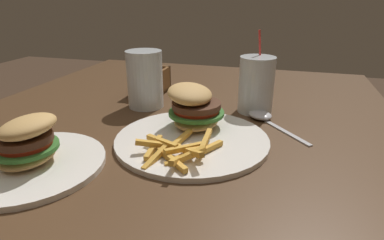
{
  "coord_description": "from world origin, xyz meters",
  "views": [
    {
      "loc": [
        -0.5,
        -0.23,
        1.02
      ],
      "look_at": [
        0.05,
        -0.07,
        0.79
      ],
      "focal_mm": 30.0,
      "sensor_mm": 36.0,
      "label": 1
    }
  ],
  "objects_px": {
    "beer_glass": "(145,81)",
    "juice_glass": "(256,87)",
    "condiment_caddy": "(150,80)",
    "meal_plate_far": "(28,152)",
    "meal_plate_near": "(193,123)",
    "spoon": "(262,116)"
  },
  "relations": [
    {
      "from": "beer_glass",
      "to": "juice_glass",
      "type": "height_order",
      "value": "juice_glass"
    },
    {
      "from": "juice_glass",
      "to": "condiment_caddy",
      "type": "relative_size",
      "value": 1.66
    },
    {
      "from": "meal_plate_far",
      "to": "condiment_caddy",
      "type": "bearing_deg",
      "value": -2.86
    },
    {
      "from": "meal_plate_near",
      "to": "meal_plate_far",
      "type": "distance_m",
      "value": 0.3
    },
    {
      "from": "meal_plate_near",
      "to": "juice_glass",
      "type": "xyz_separation_m",
      "value": [
        0.19,
        -0.11,
        0.03
      ]
    },
    {
      "from": "spoon",
      "to": "juice_glass",
      "type": "bearing_deg",
      "value": -17.1
    },
    {
      "from": "meal_plate_near",
      "to": "beer_glass",
      "type": "bearing_deg",
      "value": 48.62
    },
    {
      "from": "juice_glass",
      "to": "spoon",
      "type": "bearing_deg",
      "value": -156.37
    },
    {
      "from": "juice_glass",
      "to": "condiment_caddy",
      "type": "xyz_separation_m",
      "value": [
        0.07,
        0.31,
        -0.02
      ]
    },
    {
      "from": "meal_plate_near",
      "to": "spoon",
      "type": "bearing_deg",
      "value": -42.73
    },
    {
      "from": "juice_glass",
      "to": "meal_plate_far",
      "type": "bearing_deg",
      "value": 139.2
    },
    {
      "from": "meal_plate_near",
      "to": "condiment_caddy",
      "type": "height_order",
      "value": "meal_plate_near"
    },
    {
      "from": "juice_glass",
      "to": "beer_glass",
      "type": "bearing_deg",
      "value": 98.45
    },
    {
      "from": "spoon",
      "to": "condiment_caddy",
      "type": "height_order",
      "value": "condiment_caddy"
    },
    {
      "from": "juice_glass",
      "to": "meal_plate_near",
      "type": "bearing_deg",
      "value": 150.74
    },
    {
      "from": "spoon",
      "to": "meal_plate_far",
      "type": "xyz_separation_m",
      "value": [
        -0.33,
        0.35,
        0.02
      ]
    },
    {
      "from": "spoon",
      "to": "meal_plate_far",
      "type": "height_order",
      "value": "meal_plate_far"
    },
    {
      "from": "meal_plate_near",
      "to": "meal_plate_far",
      "type": "bearing_deg",
      "value": 130.91
    },
    {
      "from": "juice_glass",
      "to": "meal_plate_far",
      "type": "height_order",
      "value": "juice_glass"
    },
    {
      "from": "meal_plate_far",
      "to": "condiment_caddy",
      "type": "distance_m",
      "value": 0.45
    },
    {
      "from": "spoon",
      "to": "meal_plate_far",
      "type": "distance_m",
      "value": 0.49
    },
    {
      "from": "spoon",
      "to": "condiment_caddy",
      "type": "bearing_deg",
      "value": 29.31
    }
  ]
}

